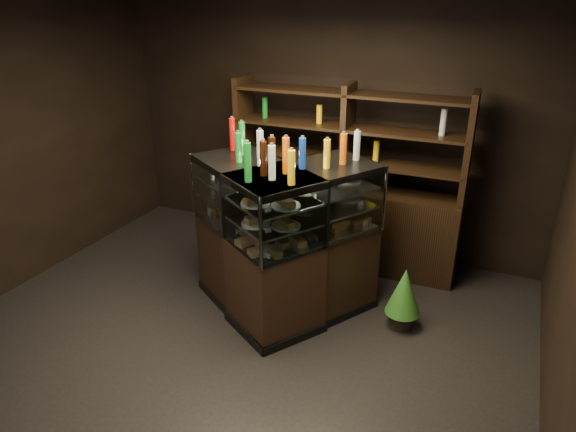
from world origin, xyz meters
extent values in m
plane|color=black|center=(0.00, 0.00, 0.00)|extent=(5.00, 5.00, 0.00)
cube|color=black|center=(0.00, 2.50, 1.50)|extent=(5.00, 0.02, 3.00)
cube|color=black|center=(0.41, 0.90, 0.42)|extent=(1.22, 1.45, 0.85)
cube|color=black|center=(0.41, 0.90, 0.04)|extent=(1.26, 1.49, 0.08)
cube|color=black|center=(0.41, 0.90, 1.42)|extent=(1.22, 1.45, 0.06)
cube|color=silver|center=(0.41, 0.90, 0.86)|extent=(1.15, 1.38, 0.02)
cube|color=silver|center=(0.41, 0.90, 1.06)|extent=(1.15, 1.38, 0.02)
cube|color=silver|center=(0.41, 0.90, 1.24)|extent=(1.15, 1.38, 0.02)
cube|color=white|center=(0.70, 0.73, 1.15)|extent=(0.67, 1.12, 0.60)
cylinder|color=silver|center=(1.02, 1.29, 1.15)|extent=(0.03, 0.03, 0.62)
cylinder|color=silver|center=(0.36, 0.18, 1.15)|extent=(0.03, 0.03, 0.62)
cube|color=black|center=(-0.01, 0.80, 0.42)|extent=(1.45, 1.25, 0.85)
cube|color=black|center=(-0.01, 0.80, 0.04)|extent=(1.49, 1.29, 0.08)
cube|color=black|center=(-0.01, 0.80, 1.42)|extent=(1.45, 1.25, 0.06)
cube|color=silver|center=(-0.01, 0.80, 0.86)|extent=(1.37, 1.18, 0.02)
cube|color=silver|center=(-0.01, 0.80, 1.06)|extent=(1.37, 1.18, 0.02)
cube|color=silver|center=(-0.01, 0.80, 1.24)|extent=(1.37, 1.18, 0.02)
cube|color=white|center=(-0.19, 0.52, 1.15)|extent=(1.10, 0.71, 0.60)
cylinder|color=silver|center=(0.36, 0.18, 1.15)|extent=(0.03, 0.03, 0.62)
cylinder|color=silver|center=(-0.74, 0.88, 1.15)|extent=(0.03, 0.03, 0.62)
cube|color=#AF803E|center=(0.16, 0.41, 0.90)|extent=(0.17, 0.20, 0.06)
cube|color=#AF803E|center=(0.30, 0.65, 0.90)|extent=(0.17, 0.20, 0.06)
cube|color=#AF803E|center=(0.44, 0.88, 0.90)|extent=(0.17, 0.20, 0.06)
cube|color=#AF803E|center=(0.58, 1.12, 0.90)|extent=(0.17, 0.20, 0.06)
cube|color=#AF803E|center=(0.72, 1.35, 0.90)|extent=(0.17, 0.20, 0.06)
cylinder|color=white|center=(0.16, 0.48, 1.08)|extent=(0.24, 0.24, 0.02)
cube|color=#AF803E|center=(0.16, 0.48, 1.11)|extent=(0.16, 0.19, 0.05)
cylinder|color=white|center=(0.41, 0.90, 1.08)|extent=(0.24, 0.24, 0.02)
cube|color=#AF803E|center=(0.41, 0.90, 1.11)|extent=(0.16, 0.19, 0.05)
cylinder|color=white|center=(0.67, 1.32, 1.08)|extent=(0.24, 0.24, 0.02)
cube|color=#AF803E|center=(0.67, 1.32, 1.11)|extent=(0.16, 0.19, 0.05)
cylinder|color=white|center=(0.16, 0.48, 1.26)|extent=(0.24, 0.24, 0.02)
cube|color=#AF803E|center=(0.16, 0.48, 1.29)|extent=(0.16, 0.19, 0.05)
cylinder|color=white|center=(0.41, 0.90, 1.26)|extent=(0.24, 0.24, 0.02)
cube|color=#AF803E|center=(0.41, 0.90, 1.29)|extent=(0.16, 0.19, 0.05)
cylinder|color=white|center=(0.67, 1.32, 1.26)|extent=(0.24, 0.24, 0.02)
cube|color=#AF803E|center=(0.67, 1.32, 1.29)|extent=(0.16, 0.19, 0.05)
cube|color=#AF803E|center=(-0.49, 1.07, 0.90)|extent=(0.20, 0.17, 0.06)
cube|color=#AF803E|center=(-0.26, 0.92, 0.90)|extent=(0.20, 0.17, 0.06)
cube|color=#AF803E|center=(-0.03, 0.77, 0.90)|extent=(0.20, 0.17, 0.06)
cube|color=#AF803E|center=(0.20, 0.63, 0.90)|extent=(0.20, 0.17, 0.06)
cube|color=#AF803E|center=(0.43, 0.48, 0.90)|extent=(0.20, 0.17, 0.06)
cylinder|color=white|center=(-0.43, 1.07, 1.08)|extent=(0.24, 0.24, 0.02)
cube|color=#AF803E|center=(-0.43, 1.07, 1.11)|extent=(0.19, 0.16, 0.05)
cylinder|color=white|center=(-0.01, 0.80, 1.08)|extent=(0.24, 0.24, 0.02)
cube|color=#AF803E|center=(-0.01, 0.80, 1.11)|extent=(0.19, 0.16, 0.05)
cylinder|color=white|center=(0.40, 0.53, 1.08)|extent=(0.24, 0.24, 0.02)
cube|color=#AF803E|center=(0.40, 0.53, 1.11)|extent=(0.19, 0.16, 0.05)
cylinder|color=white|center=(-0.43, 1.07, 1.26)|extent=(0.24, 0.24, 0.02)
cube|color=#AF803E|center=(-0.43, 1.07, 1.29)|extent=(0.19, 0.16, 0.05)
cylinder|color=white|center=(-0.01, 0.80, 1.26)|extent=(0.24, 0.24, 0.02)
cube|color=#AF803E|center=(-0.01, 0.80, 1.29)|extent=(0.19, 0.16, 0.05)
cylinder|color=white|center=(0.40, 0.53, 1.26)|extent=(0.24, 0.24, 0.02)
cube|color=#AF803E|center=(0.40, 0.53, 1.29)|extent=(0.19, 0.16, 0.05)
cylinder|color=silver|center=(0.13, 0.43, 1.59)|extent=(0.06, 0.06, 0.28)
cylinder|color=silver|center=(0.13, 0.43, 1.74)|extent=(0.03, 0.03, 0.02)
cylinder|color=#147223|center=(0.23, 0.59, 1.59)|extent=(0.06, 0.06, 0.28)
cylinder|color=silver|center=(0.23, 0.59, 1.74)|extent=(0.03, 0.03, 0.02)
cylinder|color=#D8590A|center=(0.32, 0.74, 1.59)|extent=(0.06, 0.06, 0.28)
cylinder|color=silver|center=(0.32, 0.74, 1.74)|extent=(0.03, 0.03, 0.02)
cylinder|color=yellow|center=(0.41, 0.90, 1.59)|extent=(0.06, 0.06, 0.28)
cylinder|color=silver|center=(0.41, 0.90, 1.74)|extent=(0.03, 0.03, 0.02)
cylinder|color=black|center=(0.51, 1.06, 1.59)|extent=(0.06, 0.06, 0.28)
cylinder|color=silver|center=(0.51, 1.06, 1.74)|extent=(0.03, 0.03, 0.02)
cylinder|color=#B20C0A|center=(0.60, 1.21, 1.59)|extent=(0.06, 0.06, 0.28)
cylinder|color=silver|center=(0.60, 1.21, 1.74)|extent=(0.03, 0.03, 0.02)
cylinder|color=#0F38B2|center=(0.69, 1.37, 1.59)|extent=(0.06, 0.06, 0.28)
cylinder|color=silver|center=(0.69, 1.37, 1.74)|extent=(0.03, 0.03, 0.02)
cylinder|color=silver|center=(-0.47, 1.09, 1.59)|extent=(0.06, 0.06, 0.28)
cylinder|color=silver|center=(-0.47, 1.09, 1.74)|extent=(0.03, 0.03, 0.02)
cylinder|color=#147223|center=(-0.32, 1.00, 1.59)|extent=(0.06, 0.06, 0.28)
cylinder|color=silver|center=(-0.32, 1.00, 1.74)|extent=(0.03, 0.03, 0.02)
cylinder|color=#D8590A|center=(-0.17, 0.90, 1.59)|extent=(0.06, 0.06, 0.28)
cylinder|color=silver|center=(-0.17, 0.90, 1.74)|extent=(0.03, 0.03, 0.02)
cylinder|color=yellow|center=(-0.01, 0.80, 1.59)|extent=(0.06, 0.06, 0.28)
cylinder|color=silver|center=(-0.01, 0.80, 1.74)|extent=(0.03, 0.03, 0.02)
cylinder|color=black|center=(0.14, 0.70, 1.59)|extent=(0.06, 0.06, 0.28)
cylinder|color=silver|center=(0.14, 0.70, 1.74)|extent=(0.03, 0.03, 0.02)
cylinder|color=#B20C0A|center=(0.29, 0.60, 1.59)|extent=(0.06, 0.06, 0.28)
cylinder|color=silver|center=(0.29, 0.60, 1.74)|extent=(0.03, 0.03, 0.02)
cylinder|color=#0F38B2|center=(0.45, 0.51, 1.59)|extent=(0.06, 0.06, 0.28)
cylinder|color=silver|center=(0.45, 0.51, 1.74)|extent=(0.03, 0.03, 0.02)
cylinder|color=black|center=(1.32, 1.07, 0.08)|extent=(0.21, 0.21, 0.16)
cone|color=#1D5B1A|center=(1.32, 1.07, 0.38)|extent=(0.32, 0.32, 0.44)
cone|color=#1D5B1A|center=(1.32, 1.07, 0.53)|extent=(0.25, 0.25, 0.31)
cube|color=black|center=(0.41, 2.05, 0.45)|extent=(2.48, 0.49, 0.90)
cube|color=black|center=(-0.80, 2.02, 1.45)|extent=(0.07, 0.38, 1.10)
cube|color=black|center=(0.41, 2.05, 1.45)|extent=(0.07, 0.38, 1.10)
cube|color=black|center=(1.61, 2.08, 1.45)|extent=(0.07, 0.38, 1.10)
cube|color=black|center=(0.41, 2.05, 1.20)|extent=(2.43, 0.45, 0.03)
cube|color=black|center=(0.41, 2.05, 1.55)|extent=(2.43, 0.45, 0.03)
cube|color=black|center=(0.41, 2.05, 1.90)|extent=(2.43, 0.45, 0.03)
cylinder|color=silver|center=(-0.53, 2.02, 1.32)|extent=(0.06, 0.06, 0.22)
cylinder|color=#147223|center=(0.10, 2.04, 1.32)|extent=(0.06, 0.06, 0.22)
cylinder|color=#D8590A|center=(0.72, 2.06, 1.32)|extent=(0.06, 0.06, 0.22)
cylinder|color=yellow|center=(1.35, 2.08, 1.32)|extent=(0.06, 0.06, 0.22)
camera|label=1|loc=(2.00, -2.93, 2.85)|focal=32.00mm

